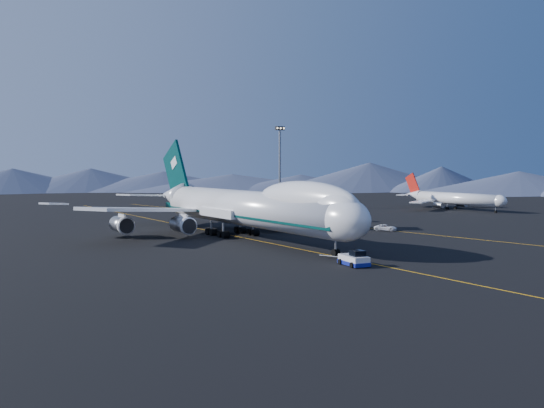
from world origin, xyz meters
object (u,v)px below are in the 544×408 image
boeing_747 (246,207)px  pushback_tug (354,261)px  service_van (386,228)px  floodlight_mast (280,167)px  second_jet (453,198)px

boeing_747 → pushback_tug: bearing=-95.0°
service_van → floodlight_mast: bearing=39.7°
boeing_747 → pushback_tug: boeing_747 is taller
pushback_tug → floodlight_mast: size_ratio=0.20×
floodlight_mast → pushback_tug: bearing=-117.9°
pushback_tug → service_van: pushback_tug is taller
boeing_747 → floodlight_mast: floodlight_mast is taller
floodlight_mast → second_jet: bearing=-37.1°
second_jet → service_van: second_jet is taller
pushback_tug → service_van: 45.36m
second_jet → pushback_tug: bearing=-142.4°
service_van → pushback_tug: bearing=-174.1°
boeing_747 → service_van: 31.57m
service_van → second_jet: bearing=-5.8°
boeing_747 → service_van: boeing_747 is taller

